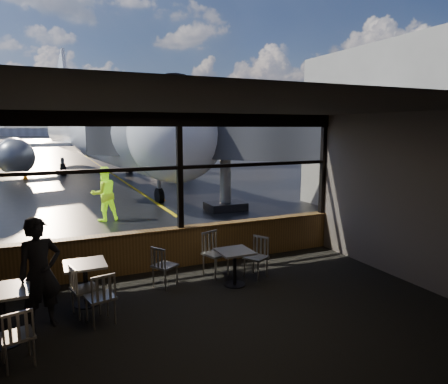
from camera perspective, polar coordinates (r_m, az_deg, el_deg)
ground_plane at (r=128.57m, az=-23.10°, el=6.94°), size 520.00×520.00×0.00m
carpet_floor at (r=6.90m, az=2.06°, el=-18.11°), size 8.00×6.00×0.01m
ceiling at (r=6.15m, az=2.25°, el=12.21°), size 8.00×6.00×0.04m
wall_right at (r=8.81m, az=26.20°, el=-1.10°), size 0.04×6.00×3.50m
wall_back at (r=3.96m, az=22.24°, el=-12.52°), size 8.00×0.04×3.50m
window_sill at (r=9.33m, az=-6.15°, el=-7.88°), size 8.00×0.28×0.90m
window_header at (r=8.93m, az=-6.47°, el=10.22°), size 8.00×0.18×0.30m
mullion_centre at (r=8.98m, az=-6.34°, el=2.86°), size 0.12×0.12×2.60m
mullion_right at (r=10.85m, az=13.96°, el=3.71°), size 0.12×0.12×2.60m
window_transom at (r=8.97m, az=-6.35°, el=3.50°), size 8.00×0.10×0.08m
airliner at (r=28.82m, az=-17.75°, el=13.25°), size 32.68×38.14×10.95m
jet_bridge at (r=15.39m, az=0.17°, el=6.10°), size 8.87×10.84×4.73m
cafe_table_near at (r=8.22m, az=1.53°, el=-10.80°), size 0.67×0.67×0.74m
cafe_table_mid at (r=7.78m, az=-19.13°, el=-12.32°), size 0.71×0.71×0.78m
cafe_table_left at (r=6.95m, az=-29.04°, el=-15.35°), size 0.77×0.77×0.84m
chair_near_e at (r=8.61m, az=4.57°, el=-9.36°), size 0.66×0.66×0.89m
chair_near_w at (r=8.22m, az=-8.44°, el=-10.43°), size 0.65×0.65×0.87m
chair_near_n at (r=8.69m, az=-1.19°, el=-8.89°), size 0.67×0.67×0.97m
chair_mid_s at (r=6.99m, az=-17.27°, el=-14.22°), size 0.58×0.58×0.90m
chair_mid_w at (r=7.39m, az=-19.18°, el=-13.01°), size 0.59×0.59×0.89m
chair_left_s at (r=6.28m, az=-27.47°, el=-17.83°), size 0.56×0.56×0.85m
passenger at (r=7.04m, az=-24.80°, el=-10.52°), size 0.76×0.61×1.81m
ground_crew at (r=14.35m, az=-16.76°, el=-0.25°), size 1.05×0.91×1.87m
cone_nose at (r=17.83m, az=-8.97°, el=-0.44°), size 0.36×0.36×0.50m
cone_wing at (r=28.00m, az=-26.52°, el=2.09°), size 0.33×0.33×0.45m
terminal_annex at (r=16.82m, az=25.24°, el=7.66°), size 5.00×7.00×6.00m
hangar_mid at (r=193.53m, az=-23.64°, el=8.86°), size 38.00×15.00×10.00m
hangar_right at (r=196.79m, az=-5.64°, el=9.85°), size 50.00×20.00×12.00m
fuel_tank_c at (r=190.64m, az=-26.62°, el=8.07°), size 8.00×8.00×6.00m
treeline at (r=218.54m, az=-23.74°, el=9.06°), size 360.00×3.00×12.00m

